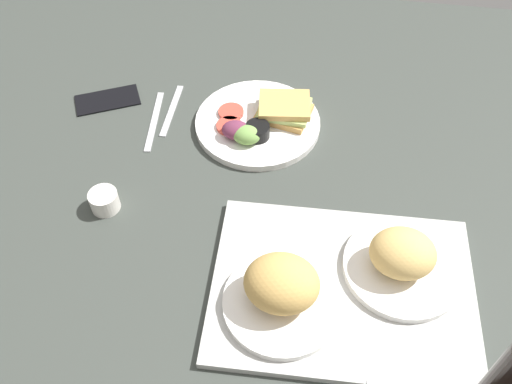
% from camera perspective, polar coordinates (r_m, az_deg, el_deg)
% --- Properties ---
extents(ground_plane, '(1.90, 1.50, 0.03)m').
position_cam_1_polar(ground_plane, '(1.11, 1.25, -0.75)').
color(ground_plane, '#383D38').
extents(serving_tray, '(0.46, 0.34, 0.02)m').
position_cam_1_polar(serving_tray, '(0.98, 8.87, -9.81)').
color(serving_tray, '#B2B2AD').
rests_on(serving_tray, ground_plane).
extents(bread_plate_near, '(0.21, 0.21, 0.09)m').
position_cam_1_polar(bread_plate_near, '(0.99, 14.81, -6.68)').
color(bread_plate_near, white).
rests_on(bread_plate_near, serving_tray).
extents(bread_plate_far, '(0.20, 0.20, 0.10)m').
position_cam_1_polar(bread_plate_far, '(0.92, 2.66, -9.99)').
color(bread_plate_far, white).
rests_on(bread_plate_far, serving_tray).
extents(plate_with_salad, '(0.27, 0.27, 0.05)m').
position_cam_1_polar(plate_with_salad, '(1.22, 0.45, 7.23)').
color(plate_with_salad, white).
rests_on(plate_with_salad, ground_plane).
extents(espresso_cup, '(0.06, 0.06, 0.04)m').
position_cam_1_polar(espresso_cup, '(1.11, -15.29, -0.87)').
color(espresso_cup, silver).
rests_on(espresso_cup, ground_plane).
extents(fork, '(0.01, 0.17, 0.01)m').
position_cam_1_polar(fork, '(1.29, -8.64, 8.33)').
color(fork, '#B7B7BC').
rests_on(fork, ground_plane).
extents(knife, '(0.03, 0.19, 0.01)m').
position_cam_1_polar(knife, '(1.27, -10.40, 7.23)').
color(knife, '#B7B7BC').
rests_on(knife, ground_plane).
extents(cell_phone, '(0.16, 0.13, 0.01)m').
position_cam_1_polar(cell_phone, '(1.34, -15.00, 9.16)').
color(cell_phone, black).
rests_on(cell_phone, ground_plane).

